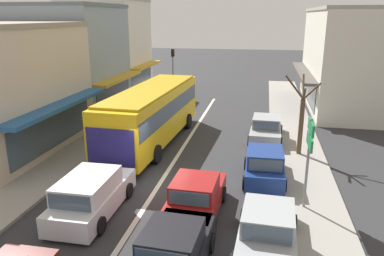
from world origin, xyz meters
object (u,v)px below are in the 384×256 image
(sedan_queue_far_back, at_px, (195,199))
(parked_hatchback_kerb_second, at_px, (264,166))
(wagon_queue_gap_filler, at_px, (92,195))
(directional_road_sign, at_px, (310,143))
(parked_sedan_kerb_third, at_px, (266,129))
(pedestrian_with_handbag_near, at_px, (145,100))
(parked_sedan_kerb_front, at_px, (267,231))
(pedestrian_browsing_midblock, at_px, (121,114))
(street_tree_right, at_px, (301,120))
(sedan_behind_bus_mid, at_px, (173,253))
(traffic_light_downstreet, at_px, (173,64))
(city_bus, at_px, (152,111))

(sedan_queue_far_back, distance_m, parked_hatchback_kerb_second, 4.33)
(wagon_queue_gap_filler, relative_size, directional_road_sign, 1.25)
(parked_sedan_kerb_third, xyz_separation_m, pedestrian_with_handbag_near, (-8.96, 4.57, 0.40))
(sedan_queue_far_back, bearing_deg, parked_sedan_kerb_front, -33.08)
(directional_road_sign, relative_size, pedestrian_with_handbag_near, 2.21)
(wagon_queue_gap_filler, bearing_deg, pedestrian_browsing_midblock, 105.28)
(sedan_queue_far_back, distance_m, parked_sedan_kerb_third, 9.72)
(wagon_queue_gap_filler, relative_size, parked_sedan_kerb_third, 1.06)
(street_tree_right, distance_m, pedestrian_browsing_midblock, 11.18)
(street_tree_right, bearing_deg, parked_sedan_kerb_third, 127.30)
(parked_sedan_kerb_third, bearing_deg, parked_hatchback_kerb_second, -90.54)
(parked_hatchback_kerb_second, bearing_deg, sedan_queue_far_back, -124.81)
(parked_hatchback_kerb_second, bearing_deg, sedan_behind_bus_mid, -109.91)
(parked_hatchback_kerb_second, xyz_separation_m, pedestrian_browsing_midblock, (-9.07, 6.14, 0.36))
(parked_hatchback_kerb_second, xyz_separation_m, directional_road_sign, (1.52, -2.35, 1.99))
(sedan_queue_far_back, bearing_deg, street_tree_right, 59.27)
(pedestrian_with_handbag_near, bearing_deg, street_tree_right, -32.58)
(directional_road_sign, bearing_deg, sedan_queue_far_back, -163.18)
(street_tree_right, bearing_deg, directional_road_sign, -92.42)
(parked_sedan_kerb_front, height_order, parked_hatchback_kerb_second, parked_hatchback_kerb_second)
(sedan_queue_far_back, height_order, pedestrian_browsing_midblock, pedestrian_browsing_midblock)
(traffic_light_downstreet, bearing_deg, pedestrian_with_handbag_near, -92.71)
(sedan_queue_far_back, bearing_deg, sedan_behind_bus_mid, -90.49)
(traffic_light_downstreet, height_order, pedestrian_browsing_midblock, traffic_light_downstreet)
(directional_road_sign, bearing_deg, wagon_queue_gap_filler, -166.99)
(parked_hatchback_kerb_second, height_order, pedestrian_with_handbag_near, pedestrian_with_handbag_near)
(parked_sedan_kerb_front, xyz_separation_m, parked_sedan_kerb_third, (-0.08, 11.08, 0.00))
(city_bus, relative_size, sedan_queue_far_back, 2.58)
(parked_sedan_kerb_third, bearing_deg, parked_sedan_kerb_front, -89.59)
(sedan_queue_far_back, bearing_deg, traffic_light_downstreet, 105.80)
(parked_sedan_kerb_third, distance_m, directional_road_sign, 8.56)
(sedan_behind_bus_mid, bearing_deg, directional_road_sign, 48.56)
(sedan_behind_bus_mid, xyz_separation_m, parked_sedan_kerb_third, (2.55, 12.73, 0.00))
(wagon_queue_gap_filler, relative_size, traffic_light_downstreet, 1.07)
(sedan_queue_far_back, height_order, parked_hatchback_kerb_second, parked_hatchback_kerb_second)
(city_bus, bearing_deg, street_tree_right, -3.72)
(parked_sedan_kerb_front, bearing_deg, directional_road_sign, 64.47)
(parked_hatchback_kerb_second, bearing_deg, city_bus, 147.23)
(pedestrian_with_handbag_near, bearing_deg, sedan_behind_bus_mid, -69.67)
(city_bus, distance_m, parked_hatchback_kerb_second, 7.69)
(parked_hatchback_kerb_second, bearing_deg, pedestrian_browsing_midblock, 145.92)
(city_bus, bearing_deg, parked_sedan_kerb_front, -55.13)
(parked_hatchback_kerb_second, relative_size, pedestrian_browsing_midblock, 2.29)
(sedan_queue_far_back, bearing_deg, directional_road_sign, 16.82)
(sedan_behind_bus_mid, distance_m, pedestrian_with_handbag_near, 18.46)
(parked_hatchback_kerb_second, xyz_separation_m, street_tree_right, (1.77, 3.58, 1.26))
(parked_sedan_kerb_third, height_order, pedestrian_with_handbag_near, pedestrian_with_handbag_near)
(traffic_light_downstreet, bearing_deg, city_bus, -81.11)
(parked_sedan_kerb_third, bearing_deg, traffic_light_downstreet, 125.40)
(directional_road_sign, bearing_deg, parked_sedan_kerb_third, 100.16)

